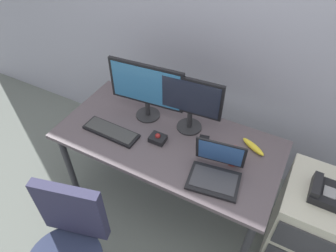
{
  "coord_description": "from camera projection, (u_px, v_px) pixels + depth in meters",
  "views": [
    {
      "loc": [
        0.7,
        -1.33,
        2.29
      ],
      "look_at": [
        0.0,
        0.0,
        0.87
      ],
      "focal_mm": 32.94,
      "sensor_mm": 36.0,
      "label": 1
    }
  ],
  "objects": [
    {
      "name": "laptop",
      "position": [
        216.0,
        171.0,
        1.88
      ],
      "size": [
        0.35,
        0.31,
        0.24
      ],
      "color": "black",
      "rests_on": "desk"
    },
    {
      "name": "monitor_side",
      "position": [
        191.0,
        101.0,
        2.06
      ],
      "size": [
        0.44,
        0.18,
        0.42
      ],
      "color": "#262628",
      "rests_on": "desk"
    },
    {
      "name": "desk_phone",
      "position": [
        324.0,
        192.0,
        1.86
      ],
      "size": [
        0.17,
        0.2,
        0.09
      ],
      "color": "black",
      "rests_on": "file_cabinet"
    },
    {
      "name": "cell_phone",
      "position": [
        203.0,
        143.0,
        2.12
      ],
      "size": [
        0.1,
        0.15,
        0.01
      ],
      "primitive_type": "cube",
      "rotation": [
        0.0,
        0.0,
        0.21
      ],
      "color": "black",
      "rests_on": "desk"
    },
    {
      "name": "keyboard",
      "position": [
        111.0,
        131.0,
        2.18
      ],
      "size": [
        0.41,
        0.15,
        0.03
      ],
      "color": "black",
      "rests_on": "desk"
    },
    {
      "name": "file_cabinet",
      "position": [
        306.0,
        222.0,
        2.13
      ],
      "size": [
        0.42,
        0.53,
        0.7
      ],
      "color": "beige",
      "rests_on": "ground"
    },
    {
      "name": "ground_plane",
      "position": [
        168.0,
        199.0,
        2.67
      ],
      "size": [
        8.0,
        8.0,
        0.0
      ],
      "primitive_type": "plane",
      "color": "slate"
    },
    {
      "name": "monitor_main",
      "position": [
        146.0,
        88.0,
        2.15
      ],
      "size": [
        0.56,
        0.18,
        0.44
      ],
      "color": "#262628",
      "rests_on": "desk"
    },
    {
      "name": "coffee_mug",
      "position": [
        234.0,
        156.0,
        1.96
      ],
      "size": [
        0.09,
        0.08,
        0.12
      ],
      "color": "#A1332F",
      "rests_on": "desk"
    },
    {
      "name": "back_wall",
      "position": [
        216.0,
        9.0,
        2.17
      ],
      "size": [
        6.0,
        0.1,
        2.8
      ],
      "primitive_type": "cube",
      "color": "#9E9EAE",
      "rests_on": "ground"
    },
    {
      "name": "trackball_mouse",
      "position": [
        158.0,
        138.0,
        2.12
      ],
      "size": [
        0.11,
        0.09,
        0.07
      ],
      "color": "black",
      "rests_on": "desk"
    },
    {
      "name": "banana",
      "position": [
        253.0,
        147.0,
        2.07
      ],
      "size": [
        0.19,
        0.13,
        0.04
      ],
      "primitive_type": "ellipsoid",
      "rotation": [
        0.0,
        0.0,
        2.64
      ],
      "color": "yellow",
      "rests_on": "desk"
    },
    {
      "name": "desk",
      "position": [
        168.0,
        146.0,
        2.21
      ],
      "size": [
        1.57,
        0.76,
        0.75
      ],
      "color": "#52474C",
      "rests_on": "ground"
    }
  ]
}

